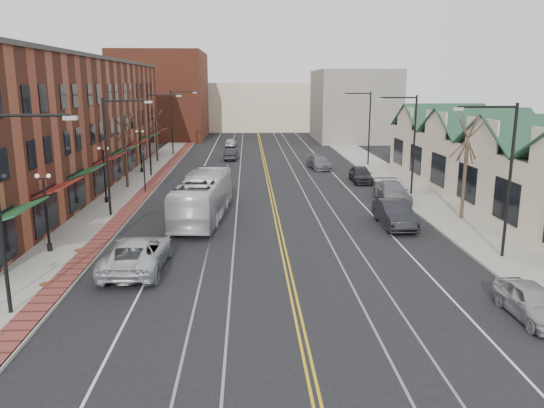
{
  "coord_description": "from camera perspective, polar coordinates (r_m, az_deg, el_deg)",
  "views": [
    {
      "loc": [
        -1.94,
        -20.17,
        9.15
      ],
      "look_at": [
        -0.51,
        10.8,
        2.0
      ],
      "focal_mm": 35.0,
      "sensor_mm": 36.0,
      "label": 1
    }
  ],
  "objects": [
    {
      "name": "tree_left_far",
      "position": [
        63.34,
        -12.33,
        7.37
      ],
      "size": [
        1.66,
        1.28,
        6.02
      ],
      "color": "#382B21",
      "rests_on": "sidewalk_left"
    },
    {
      "name": "tree_left_near",
      "position": [
        47.7,
        -15.5,
        5.73
      ],
      "size": [
        1.78,
        1.37,
        6.48
      ],
      "color": "#382B21",
      "rests_on": "sidewalk_left"
    },
    {
      "name": "parked_car_d",
      "position": [
        50.11,
        9.55,
        3.16
      ],
      "size": [
        1.88,
        4.47,
        1.51
      ],
      "primitive_type": "imported",
      "rotation": [
        0.0,
        0.0,
        -0.02
      ],
      "color": "#222228",
      "rests_on": "ground"
    },
    {
      "name": "backdrop_left",
      "position": [
        91.29,
        -11.74,
        11.37
      ],
      "size": [
        14.0,
        18.0,
        14.0
      ],
      "primitive_type": "cube",
      "color": "brown",
      "rests_on": "ground"
    },
    {
      "name": "tree_right_mid",
      "position": [
        37.49,
        20.09,
        3.92
      ],
      "size": [
        1.9,
        1.46,
        6.93
      ],
      "color": "#382B21",
      "rests_on": "sidewalk_right"
    },
    {
      "name": "streetlight_r_0",
      "position": [
        29.51,
        23.56,
        3.87
      ],
      "size": [
        3.33,
        0.25,
        8.0
      ],
      "color": "black",
      "rests_on": "sidewalk_right"
    },
    {
      "name": "distant_car_far",
      "position": [
        77.19,
        -4.46,
        6.62
      ],
      "size": [
        1.74,
        3.83,
        1.27
      ],
      "primitive_type": "imported",
      "rotation": [
        0.0,
        0.0,
        3.08
      ],
      "color": "#B1B3B8",
      "rests_on": "ground"
    },
    {
      "name": "parked_car_a",
      "position": [
        23.59,
        26.17,
        -9.42
      ],
      "size": [
        1.72,
        4.11,
        1.39
      ],
      "primitive_type": "imported",
      "rotation": [
        0.0,
        0.0,
        0.02
      ],
      "color": "#9FA1A6",
      "rests_on": "ground"
    },
    {
      "name": "sidewalk_right",
      "position": [
        43.48,
        16.12,
        0.42
      ],
      "size": [
        4.0,
        120.0,
        0.15
      ],
      "primitive_type": "cube",
      "color": "gray",
      "rests_on": "ground"
    },
    {
      "name": "distant_car_right",
      "position": [
        57.45,
        5.11,
        4.49
      ],
      "size": [
        2.61,
        5.09,
        1.42
      ],
      "primitive_type": "imported",
      "rotation": [
        0.0,
        0.0,
        0.13
      ],
      "color": "slate",
      "rests_on": "ground"
    },
    {
      "name": "parked_car_c",
      "position": [
        42.34,
        12.81,
        1.25
      ],
      "size": [
        2.3,
        5.38,
        1.55
      ],
      "primitive_type": "imported",
      "rotation": [
        0.0,
        0.0,
        -0.02
      ],
      "color": "slate",
      "rests_on": "ground"
    },
    {
      "name": "lamppost_l_3",
      "position": [
        55.68,
        -13.93,
        5.44
      ],
      "size": [
        0.84,
        0.28,
        4.27
      ],
      "color": "black",
      "rests_on": "sidewalk_left"
    },
    {
      "name": "parked_suv",
      "position": [
        27.22,
        -14.36,
        -5.19
      ],
      "size": [
        2.87,
        6.14,
        1.7
      ],
      "primitive_type": "imported",
      "rotation": [
        0.0,
        0.0,
        3.13
      ],
      "color": "silver",
      "rests_on": "ground"
    },
    {
      "name": "manhole_mid",
      "position": [
        26.52,
        -23.13,
        -7.92
      ],
      "size": [
        0.6,
        0.6,
        0.02
      ],
      "primitive_type": "cylinder",
      "color": "#592D19",
      "rests_on": "sidewalk_left"
    },
    {
      "name": "streetlight_l_1",
      "position": [
        37.53,
        -16.77,
        6.13
      ],
      "size": [
        3.33,
        0.25,
        8.0
      ],
      "color": "black",
      "rests_on": "sidewalk_left"
    },
    {
      "name": "backdrop_mid",
      "position": [
        105.29,
        -1.61,
        10.45
      ],
      "size": [
        22.0,
        14.0,
        9.0
      ],
      "primitive_type": "cube",
      "color": "beige",
      "rests_on": "ground"
    },
    {
      "name": "ground",
      "position": [
        22.24,
        2.65,
        -11.33
      ],
      "size": [
        160.0,
        160.0,
        0.0
      ],
      "primitive_type": "plane",
      "color": "black",
      "rests_on": "ground"
    },
    {
      "name": "transit_bus",
      "position": [
        36.19,
        -7.43,
        0.72
      ],
      "size": [
        3.56,
        11.16,
        3.06
      ],
      "primitive_type": "imported",
      "rotation": [
        0.0,
        0.0,
        3.05
      ],
      "color": "silver",
      "rests_on": "ground"
    },
    {
      "name": "backdrop_right",
      "position": [
        86.92,
        8.74,
        10.43
      ],
      "size": [
        12.0,
        16.0,
        11.0
      ],
      "primitive_type": "cube",
      "color": "slate",
      "rests_on": "ground"
    },
    {
      "name": "lamppost_l_2",
      "position": [
        42.19,
        -17.55,
        2.9
      ],
      "size": [
        0.84,
        0.28,
        4.27
      ],
      "color": "black",
      "rests_on": "sidewalk_left"
    },
    {
      "name": "streetlight_l_0",
      "position": [
        22.51,
        -26.45,
        1.05
      ],
      "size": [
        3.33,
        0.25,
        8.0
      ],
      "color": "black",
      "rests_on": "sidewalk_left"
    },
    {
      "name": "streetlight_l_3",
      "position": [
        68.9,
        -10.37,
        9.35
      ],
      "size": [
        3.33,
        0.25,
        8.0
      ],
      "color": "black",
      "rests_on": "sidewalk_left"
    },
    {
      "name": "traffic_signal",
      "position": [
        45.52,
        -13.61,
        4.03
      ],
      "size": [
        0.18,
        0.15,
        3.8
      ],
      "color": "black",
      "rests_on": "sidewalk_left"
    },
    {
      "name": "building_left",
      "position": [
        50.29,
        -22.69,
        7.84
      ],
      "size": [
        10.0,
        50.0,
        11.0
      ],
      "primitive_type": "cube",
      "color": "brown",
      "rests_on": "ground"
    },
    {
      "name": "streetlight_l_2",
      "position": [
        53.12,
        -12.64,
        8.22
      ],
      "size": [
        3.33,
        0.25,
        8.0
      ],
      "color": "black",
      "rests_on": "sidewalk_left"
    },
    {
      "name": "distant_car_left",
      "position": [
        64.09,
        -4.42,
        5.34
      ],
      "size": [
        1.7,
        4.11,
        1.32
      ],
      "primitive_type": "imported",
      "rotation": [
        0.0,
        0.0,
        3.07
      ],
      "color": "black",
      "rests_on": "ground"
    },
    {
      "name": "parked_car_b",
      "position": [
        35.08,
        13.05,
        -1.04
      ],
      "size": [
        1.83,
        5.16,
        1.7
      ],
      "primitive_type": "imported",
      "rotation": [
        0.0,
        0.0,
        0.01
      ],
      "color": "black",
      "rests_on": "ground"
    },
    {
      "name": "building_right",
      "position": [
        45.37,
        23.5,
        3.22
      ],
      "size": [
        8.0,
        36.0,
        4.6
      ],
      "primitive_type": "cube",
      "color": "beige",
      "rests_on": "ground"
    },
    {
      "name": "streetlight_r_2",
      "position": [
        59.75,
        10.04,
        8.83
      ],
      "size": [
        3.33,
        0.25,
        8.0
      ],
      "color": "black",
      "rests_on": "sidewalk_right"
    },
    {
      "name": "streetlight_r_1",
      "position": [
        44.32,
        14.52,
        7.24
      ],
      "size": [
        3.33,
        0.25,
        8.0
      ],
      "color": "black",
      "rests_on": "sidewalk_right"
    },
    {
      "name": "lamppost_l_1",
      "position": [
        30.98,
        -23.09,
        -1.03
      ],
      "size": [
        0.84,
        0.28,
        4.27
      ],
      "color": "black",
      "rests_on": "sidewalk_left"
    },
    {
      "name": "manhole_far",
      "position": [
        30.99,
        -19.97,
        -4.69
      ],
      "size": [
        0.6,
        0.6,
        0.02
      ],
      "primitive_type": "cylinder",
      "color": "#592D19",
      "rests_on": "sidewalk_left"
    },
    {
      "name": "sidewalk_left",
      "position": [
        42.39,
        -16.31,
        0.1
      ],
      "size": [
        4.0,
        120.0,
        0.15
      ],
      "primitive_type": "cube",
      "color": "gray",
      "rests_on": "ground"
    }
  ]
}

